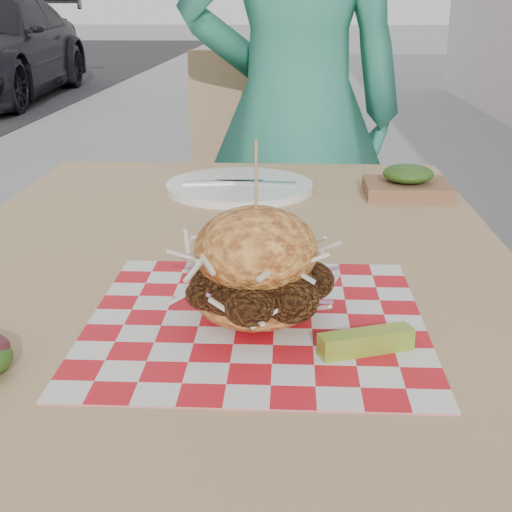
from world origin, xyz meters
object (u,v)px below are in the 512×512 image
(diner, at_px, (295,115))
(patio_chair, at_px, (268,199))
(sandwich, at_px, (256,273))
(patio_table, at_px, (222,309))

(diner, bearing_deg, patio_chair, -65.50)
(sandwich, bearing_deg, diner, 87.71)
(diner, distance_m, patio_table, 0.95)
(patio_table, height_order, sandwich, sandwich)
(diner, height_order, patio_chair, diner)
(patio_table, xyz_separation_m, sandwich, (0.06, -0.21, 0.13))
(patio_chair, bearing_deg, diner, -38.43)
(patio_table, bearing_deg, diner, 83.64)
(diner, height_order, patio_table, diner)
(patio_table, distance_m, sandwich, 0.26)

